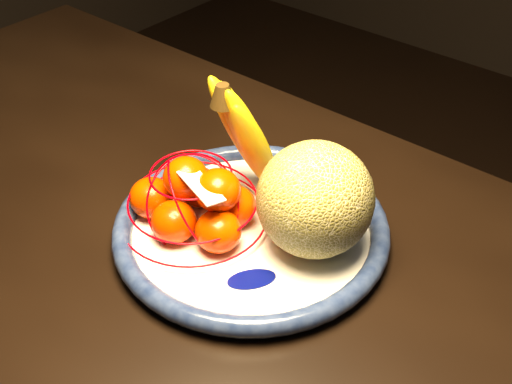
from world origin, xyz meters
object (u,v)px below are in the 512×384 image
Objects in this scene: cantaloupe at (315,199)px; mandarin_bag at (196,202)px; fruit_bowl at (251,228)px; dining_table at (153,312)px; banana_bunch at (249,134)px.

cantaloupe is 0.69× the size of mandarin_bag.
fruit_bowl is 0.08m from mandarin_bag.
cantaloupe is (0.14, 0.16, 0.17)m from dining_table.
banana_bunch is at bearing 83.84° from mandarin_bag.
cantaloupe is 0.74× the size of banana_bunch.
dining_table is 7.42× the size of mandarin_bag.
dining_table is 0.17m from fruit_bowl.
cantaloupe is at bearing 19.92° from fruit_bowl.
banana_bunch is (-0.13, 0.03, 0.03)m from cantaloupe.
dining_table is 10.69× the size of cantaloupe.
fruit_bowl is 1.74× the size of mandarin_bag.
mandarin_bag is (-0.01, -0.10, -0.06)m from banana_bunch.
fruit_bowl reaches higher than dining_table.
dining_table is 4.27× the size of fruit_bowl.
fruit_bowl is 2.50× the size of cantaloupe.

